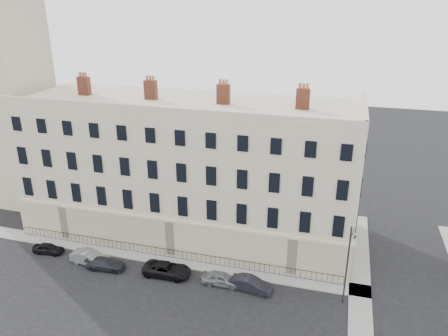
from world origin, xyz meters
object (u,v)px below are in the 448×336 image
(car_c, at_px, (106,264))
(car_f, at_px, (251,284))
(car_d, at_px, (167,269))
(car_e, at_px, (221,279))
(car_a, at_px, (48,248))
(streetlamp, at_px, (348,263))
(car_b, at_px, (90,258))

(car_c, bearing_deg, car_f, -93.60)
(car_d, height_order, car_e, car_d)
(car_a, height_order, car_e, car_e)
(streetlamp, bearing_deg, car_c, -165.90)
(car_e, distance_m, streetlamp, 11.67)
(car_f, bearing_deg, car_b, 97.78)
(car_b, relative_size, streetlamp, 0.54)
(car_d, height_order, streetlamp, streetlamp)
(car_b, xyz_separation_m, car_f, (16.56, 0.17, -0.04))
(car_b, height_order, car_e, car_b)
(car_f, bearing_deg, car_e, 95.00)
(car_c, xyz_separation_m, car_d, (6.25, 0.64, 0.08))
(car_e, bearing_deg, car_f, -93.86)
(car_f, height_order, streetlamp, streetlamp)
(car_a, xyz_separation_m, streetlamp, (30.13, -0.01, 3.67))
(car_b, bearing_deg, car_e, -83.72)
(car_b, xyz_separation_m, car_e, (13.70, 0.28, -0.05))
(car_d, xyz_separation_m, car_e, (5.47, 0.03, -0.02))
(car_e, bearing_deg, car_a, 87.56)
(car_a, height_order, car_b, car_b)
(car_e, height_order, car_f, car_f)
(car_b, relative_size, car_e, 1.12)
(streetlamp, bearing_deg, car_f, -165.71)
(car_e, bearing_deg, streetlamp, -90.37)
(car_b, height_order, streetlamp, streetlamp)
(car_a, distance_m, car_b, 5.35)
(car_b, height_order, car_d, car_b)
(streetlamp, bearing_deg, car_e, -166.92)
(car_b, xyz_separation_m, car_c, (1.99, -0.39, -0.11))
(car_f, bearing_deg, car_a, 96.23)
(car_e, bearing_deg, car_d, 88.63)
(car_d, xyz_separation_m, car_f, (8.33, -0.08, -0.01))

